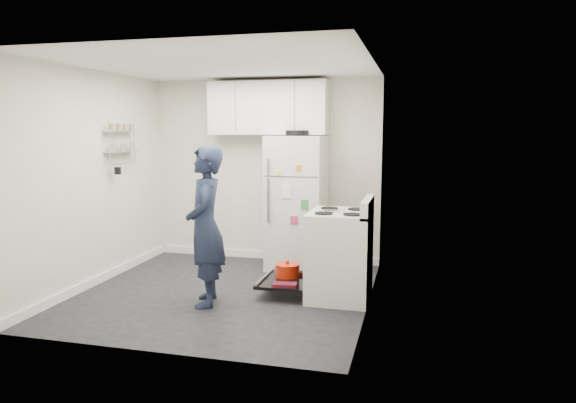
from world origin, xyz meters
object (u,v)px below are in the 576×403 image
(open_oven_door, at_px, (287,276))
(person, at_px, (205,226))
(refrigerator, at_px, (297,202))
(electric_range, at_px, (339,256))

(open_oven_door, distance_m, person, 1.12)
(person, bearing_deg, refrigerator, 140.73)
(electric_range, xyz_separation_m, open_oven_door, (-0.59, 0.04, -0.28))
(electric_range, distance_m, open_oven_door, 0.66)
(electric_range, bearing_deg, person, -157.69)
(electric_range, relative_size, open_oven_door, 1.57)
(electric_range, xyz_separation_m, person, (-1.31, -0.54, 0.36))
(refrigerator, distance_m, person, 1.74)
(person, bearing_deg, open_oven_door, 109.42)
(open_oven_door, xyz_separation_m, person, (-0.72, -0.58, 0.64))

